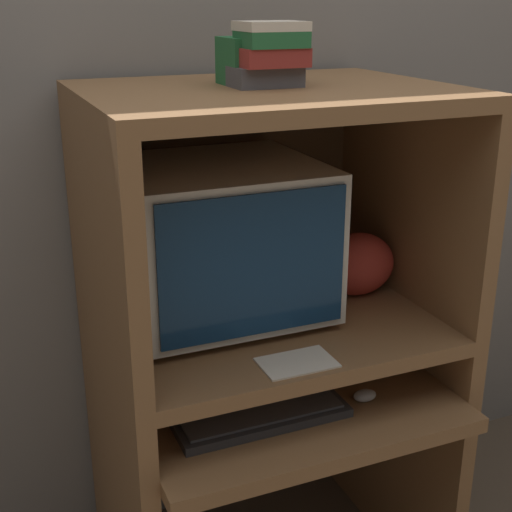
# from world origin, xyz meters

# --- Properties ---
(wall_back) EXTENTS (6.00, 0.06, 2.60)m
(wall_back) POSITION_xyz_m (0.00, 0.71, 1.30)
(wall_back) COLOR gray
(wall_back) RESTS_ON ground_plane
(desk_base) EXTENTS (0.82, 0.72, 0.64)m
(desk_base) POSITION_xyz_m (0.00, 0.28, 0.39)
(desk_base) COLOR brown
(desk_base) RESTS_ON ground_plane
(desk_monitor_shelf) EXTENTS (0.82, 0.65, 0.16)m
(desk_monitor_shelf) POSITION_xyz_m (0.00, 0.33, 0.75)
(desk_monitor_shelf) COLOR brown
(desk_monitor_shelf) RESTS_ON desk_base
(hutch_upper) EXTENTS (0.82, 0.65, 0.55)m
(hutch_upper) POSITION_xyz_m (0.00, 0.36, 1.15)
(hutch_upper) COLOR brown
(hutch_upper) RESTS_ON desk_monitor_shelf
(crt_monitor) EXTENTS (0.46, 0.44, 0.37)m
(crt_monitor) POSITION_xyz_m (-0.10, 0.38, 0.98)
(crt_monitor) COLOR beige
(crt_monitor) RESTS_ON desk_monitor_shelf
(keyboard) EXTENTS (0.39, 0.14, 0.03)m
(keyboard) POSITION_xyz_m (-0.10, 0.12, 0.65)
(keyboard) COLOR #2D2D30
(keyboard) RESTS_ON desk_base
(mouse) EXTENTS (0.06, 0.04, 0.03)m
(mouse) POSITION_xyz_m (0.15, 0.11, 0.65)
(mouse) COLOR #B7B7B7
(mouse) RESTS_ON desk_base
(snack_bag) EXTENTS (0.20, 0.15, 0.16)m
(snack_bag) POSITION_xyz_m (0.27, 0.36, 0.87)
(snack_bag) COLOR #BC382D
(snack_bag) RESTS_ON desk_monitor_shelf
(book_stack) EXTENTS (0.15, 0.12, 0.14)m
(book_stack) POSITION_xyz_m (-0.00, 0.32, 1.41)
(book_stack) COLOR #4C4C51
(book_stack) RESTS_ON hutch_upper
(paper_card) EXTENTS (0.16, 0.10, 0.00)m
(paper_card) POSITION_xyz_m (-0.04, 0.07, 0.79)
(paper_card) COLOR beige
(paper_card) RESTS_ON desk_monitor_shelf
(storage_box) EXTENTS (0.15, 0.13, 0.10)m
(storage_box) POSITION_xyz_m (-0.01, 0.38, 1.39)
(storage_box) COLOR #236638
(storage_box) RESTS_ON hutch_upper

